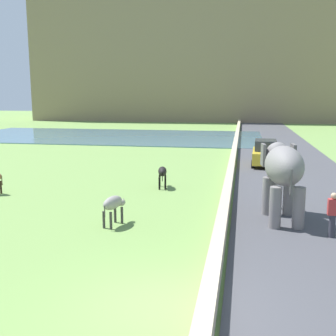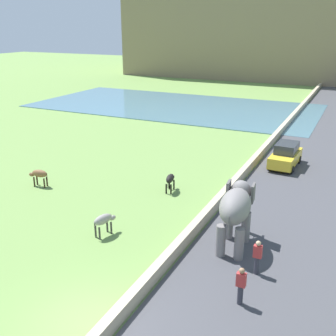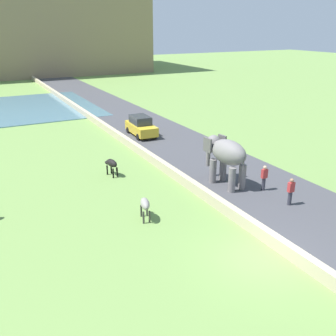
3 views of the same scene
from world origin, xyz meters
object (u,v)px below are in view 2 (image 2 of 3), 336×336
at_px(cow_grey, 104,220).
at_px(cow_brown, 39,174).
at_px(elephant, 236,208).
at_px(cow_black, 170,179).
at_px(car_yellow, 286,155).
at_px(person_trailing, 241,286).
at_px(person_beside_elephant, 257,257).

distance_m(cow_grey, cow_brown, 8.40).
distance_m(elephant, cow_black, 7.57).
bearing_deg(car_yellow, person_trailing, -85.09).
relative_size(elephant, cow_grey, 2.48).
bearing_deg(person_trailing, elephant, 109.95).
bearing_deg(cow_brown, person_trailing, -21.33).
xyz_separation_m(elephant, car_yellow, (0.03, 12.87, -1.14)).
bearing_deg(person_trailing, cow_black, 128.79).
relative_size(elephant, person_beside_elephant, 2.17).
distance_m(person_trailing, cow_grey, 8.09).
xyz_separation_m(car_yellow, cow_brown, (-13.86, -10.97, -0.06)).
distance_m(person_trailing, car_yellow, 17.01).
height_order(person_trailing, cow_black, person_trailing).
bearing_deg(cow_grey, car_yellow, 66.72).
height_order(car_yellow, cow_black, car_yellow).
relative_size(elephant, car_yellow, 0.87).
height_order(cow_grey, cow_black, same).
bearing_deg(cow_grey, elephant, 15.76).
xyz_separation_m(cow_grey, cow_brown, (-7.56, 3.67, 0.00)).
distance_m(person_beside_elephant, cow_black, 9.85).
bearing_deg(person_trailing, person_beside_elephant, 88.27).
distance_m(person_beside_elephant, car_yellow, 14.78).
bearing_deg(cow_black, cow_brown, -160.11).
bearing_deg(cow_grey, person_trailing, -16.62).
xyz_separation_m(elephant, person_trailing, (1.48, -4.08, -1.16)).
bearing_deg(cow_grey, person_beside_elephant, -0.52).
bearing_deg(cow_black, cow_grey, -94.99).
bearing_deg(cow_grey, cow_black, 85.01).
bearing_deg(person_trailing, car_yellow, 94.91).
relative_size(cow_grey, cow_black, 1.00).
height_order(person_beside_elephant, car_yellow, car_yellow).
bearing_deg(elephant, cow_brown, 172.19).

